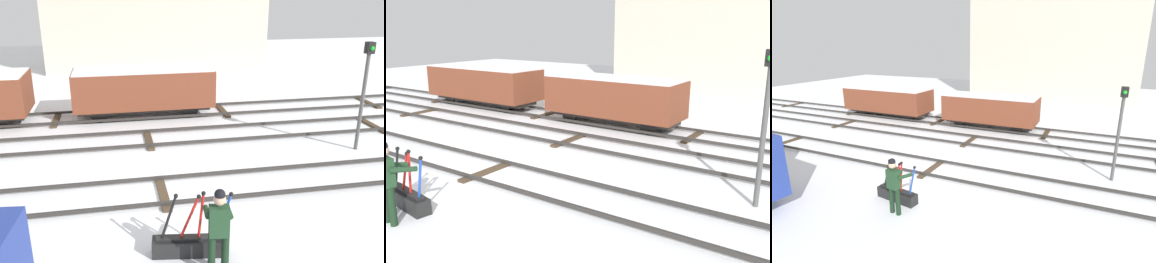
% 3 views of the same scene
% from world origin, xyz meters
% --- Properties ---
extents(ground_plane, '(60.00, 60.00, 0.00)m').
position_xyz_m(ground_plane, '(0.00, 0.00, 0.00)').
color(ground_plane, white).
extents(track_main_line, '(44.00, 1.94, 0.18)m').
position_xyz_m(track_main_line, '(0.00, 0.00, 0.11)').
color(track_main_line, '#2D2B28').
rests_on(track_main_line, ground_plane).
extents(track_siding_near, '(44.00, 1.94, 0.18)m').
position_xyz_m(track_siding_near, '(0.00, 4.02, 0.11)').
color(track_siding_near, '#2D2B28').
rests_on(track_siding_near, ground_plane).
extents(track_siding_far, '(44.00, 1.94, 0.18)m').
position_xyz_m(track_siding_far, '(0.00, 7.04, 0.11)').
color(track_siding_far, '#2D2B28').
rests_on(track_siding_far, ground_plane).
extents(switch_lever_frame, '(1.65, 0.58, 1.45)m').
position_xyz_m(switch_lever_frame, '(0.23, -2.67, 0.25)').
color(switch_lever_frame, black).
rests_on(switch_lever_frame, ground_plane).
extents(rail_worker, '(0.61, 0.75, 1.82)m').
position_xyz_m(rail_worker, '(0.66, -3.34, 1.03)').
color(rail_worker, black).
rests_on(rail_worker, ground_plane).
extents(signal_post, '(0.24, 0.32, 3.59)m').
position_xyz_m(signal_post, '(6.83, 1.93, 2.22)').
color(signal_post, '#4C4C4C').
rests_on(signal_post, ground_plane).
extents(freight_car_back_track, '(5.70, 2.05, 2.03)m').
position_xyz_m(freight_car_back_track, '(0.11, 7.04, 1.20)').
color(freight_car_back_track, '#2D2B28').
rests_on(freight_car_back_track, ground_plane).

